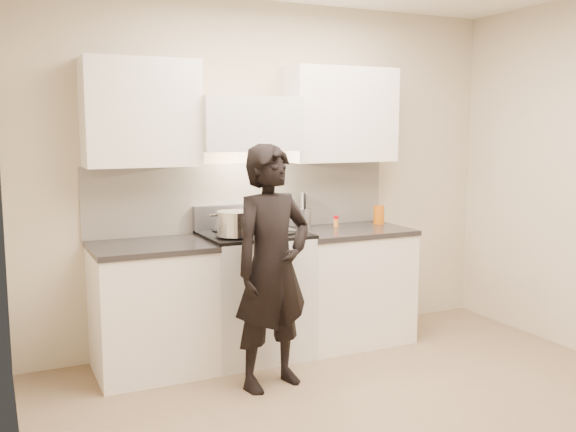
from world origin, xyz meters
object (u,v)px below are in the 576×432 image
(utensil_crock, at_px, (304,216))
(counter_right, at_px, (349,284))
(wok, at_px, (270,215))
(stove, at_px, (254,294))
(person, at_px, (272,267))

(utensil_crock, bearing_deg, counter_right, -37.71)
(wok, distance_m, utensil_crock, 0.35)
(counter_right, xyz_separation_m, wok, (-0.63, 0.14, 0.59))
(wok, height_order, utensil_crock, wok)
(stove, bearing_deg, utensil_crock, 22.85)
(wok, xyz_separation_m, utensil_crock, (0.34, 0.08, -0.04))
(utensil_crock, bearing_deg, stove, -157.15)
(counter_right, distance_m, wok, 0.88)
(stove, xyz_separation_m, person, (-0.12, -0.61, 0.34))
(wok, bearing_deg, person, -112.86)
(person, bearing_deg, counter_right, 19.27)
(counter_right, height_order, person, person)
(counter_right, xyz_separation_m, utensil_crock, (-0.29, 0.23, 0.55))
(stove, height_order, counter_right, stove)
(stove, height_order, utensil_crock, utensil_crock)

